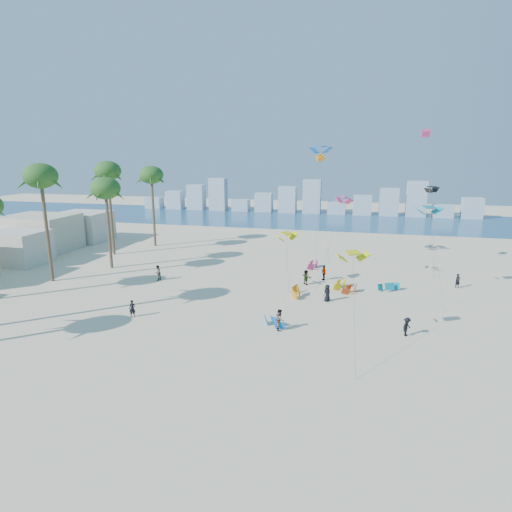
# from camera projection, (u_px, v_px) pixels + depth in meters

# --- Properties ---
(ground) EXTENTS (220.00, 220.00, 0.00)m
(ground) POSITION_uv_depth(u_px,v_px,m) (163.00, 365.00, 30.68)
(ground) COLOR beige
(ground) RESTS_ON ground
(ocean) EXTENTS (220.00, 220.00, 0.00)m
(ocean) POSITION_uv_depth(u_px,v_px,m) (301.00, 219.00, 98.65)
(ocean) COLOR navy
(ocean) RESTS_ON ground
(kitesurfer_near) EXTENTS (0.68, 0.54, 1.64)m
(kitesurfer_near) POSITION_uv_depth(u_px,v_px,m) (132.00, 309.00, 39.49)
(kitesurfer_near) COLOR black
(kitesurfer_near) RESTS_ON ground
(kitesurfer_mid) EXTENTS (0.91, 1.05, 1.86)m
(kitesurfer_mid) POSITION_uv_depth(u_px,v_px,m) (280.00, 320.00, 36.61)
(kitesurfer_mid) COLOR gray
(kitesurfer_mid) RESTS_ON ground
(kitesurfers_far) EXTENTS (35.08, 15.90, 1.84)m
(kitesurfers_far) POSITION_uv_depth(u_px,v_px,m) (304.00, 285.00, 46.46)
(kitesurfers_far) COLOR black
(kitesurfers_far) RESTS_ON ground
(grounded_kites) EXTENTS (13.22, 22.89, 0.93)m
(grounded_kites) POSITION_uv_depth(u_px,v_px,m) (328.00, 286.00, 47.45)
(grounded_kites) COLOR blue
(grounded_kites) RESTS_ON ground
(flying_kites) EXTENTS (30.21, 34.19, 18.22)m
(flying_kites) POSITION_uv_depth(u_px,v_px,m) (385.00, 181.00, 48.50)
(flying_kites) COLOR #D5CF0B
(flying_kites) RESTS_ON ground
(palm_row) EXTENTS (8.65, 44.80, 15.16)m
(palm_row) POSITION_uv_depth(u_px,v_px,m) (53.00, 187.00, 48.05)
(palm_row) COLOR brown
(palm_row) RESTS_ON ground
(beachfront_buildings) EXTENTS (11.50, 43.00, 6.00)m
(beachfront_buildings) POSITION_uv_depth(u_px,v_px,m) (1.00, 246.00, 57.45)
(beachfront_buildings) COLOR beige
(beachfront_buildings) RESTS_ON ground
(distant_skyline) EXTENTS (85.00, 3.00, 8.40)m
(distant_skyline) POSITION_uv_depth(u_px,v_px,m) (302.00, 201.00, 107.63)
(distant_skyline) COLOR #9EADBF
(distant_skyline) RESTS_ON ground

